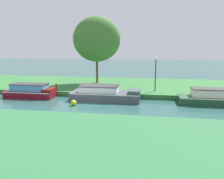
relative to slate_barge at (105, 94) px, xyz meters
name	(u,v)px	position (x,y,z in m)	size (l,w,h in m)	color
ground_plane	(86,103)	(-1.28, -1.20, -0.52)	(120.00, 120.00, 0.00)	#28514D
riverbank_far	(104,85)	(-1.28, 5.80, -0.32)	(72.00, 10.00, 0.40)	#326C34
riverbank_near	(26,151)	(-1.28, -10.20, -0.32)	(72.00, 10.00, 0.40)	#2E6A3E
slate_barge	(105,94)	(0.00, 0.00, 0.00)	(5.65, 2.11, 1.22)	#484C57
maroon_narrowboat	(31,91)	(-6.60, 0.00, 0.00)	(4.26, 1.68, 1.19)	maroon
forest_cruiser	(213,97)	(8.43, 0.00, 0.00)	(4.94, 1.68, 1.22)	#214D2D
willow_tree_left	(96,39)	(-2.13, 6.23, 4.58)	(5.13, 3.20, 7.09)	brown
lamp_post	(156,70)	(4.07, 2.39, 1.77)	(0.24, 0.24, 3.01)	#333338
mooring_post_near	(56,87)	(-4.71, 1.13, 0.21)	(0.19, 0.19, 0.65)	#4B3622
mooring_post_far	(195,92)	(7.29, 1.13, 0.21)	(0.18, 0.18, 0.66)	brown
channel_buoy	(74,103)	(-2.00, -2.11, -0.31)	(0.42, 0.42, 0.42)	yellow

